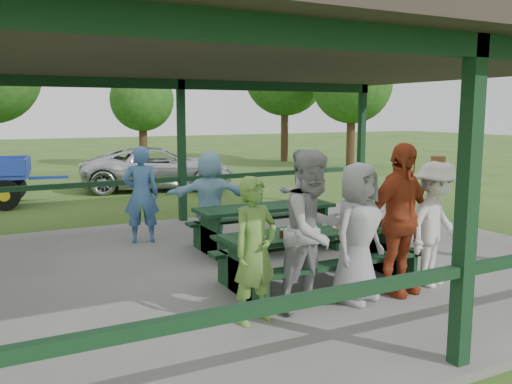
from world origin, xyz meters
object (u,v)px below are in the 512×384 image
contestant_grey_left (314,231)px  spectator_lblue (210,197)px  contestant_red (400,219)px  picnic_table_far (265,222)px  spectator_grey (298,192)px  contestant_grey_mid (358,233)px  picnic_table_near (317,250)px  contestant_green (255,250)px  contestant_white_fedora (435,223)px  pickup_truck (159,168)px  spectator_blue (141,194)px

contestant_grey_left → spectator_lblue: bearing=74.6°
contestant_red → contestant_grey_left: bearing=168.4°
picnic_table_far → spectator_grey: 1.37m
contestant_grey_mid → contestant_red: (0.67, -0.00, 0.11)m
picnic_table_near → spectator_lblue: 2.95m
contestant_grey_mid → spectator_grey: 3.79m
contestant_green → spectator_lblue: size_ratio=0.99×
contestant_white_fedora → pickup_truck: contestant_white_fedora is taller
contestant_green → picnic_table_far: bearing=45.2°
spectator_grey → pickup_truck: bearing=-88.6°
contestant_green → contestant_white_fedora: contestant_white_fedora is taller
picnic_table_near → contestant_grey_mid: (0.05, -0.81, 0.39)m
contestant_grey_mid → spectator_grey: contestant_grey_mid is taller
picnic_table_near → contestant_grey_mid: 0.90m
contestant_white_fedora → spectator_blue: size_ratio=1.01×
pickup_truck → spectator_blue: bearing=174.2°
contestant_grey_left → contestant_grey_mid: 0.62m
contestant_white_fedora → spectator_lblue: 4.08m
contestant_grey_left → contestant_white_fedora: 1.93m
contestant_grey_mid → picnic_table_far: bearing=65.3°
spectator_blue → spectator_grey: size_ratio=1.07×
contestant_grey_left → contestant_white_fedora: contestant_grey_left is taller
contestant_white_fedora → pickup_truck: bearing=73.9°
spectator_blue → contestant_grey_mid: bearing=123.4°
picnic_table_near → contestant_green: bearing=-149.0°
picnic_table_far → contestant_green: 3.29m
contestant_green → pickup_truck: contestant_green is taller
picnic_table_far → pickup_truck: (0.75, 8.49, 0.09)m
contestant_grey_left → spectator_grey: bearing=48.5°
contestant_green → contestant_grey_left: contestant_grey_left is taller
contestant_grey_mid → contestant_green: bearing=160.7°
contestant_grey_left → spectator_blue: (-0.90, 4.21, -0.08)m
contestant_green → spectator_grey: size_ratio=1.01×
contestant_green → spectator_blue: 4.27m
contestant_green → spectator_lblue: 3.87m
contestant_grey_mid → spectator_blue: (-1.52, 4.25, 0.00)m
contestant_grey_mid → contestant_white_fedora: contestant_white_fedora is taller
contestant_green → pickup_truck: (2.40, 11.32, -0.26)m
contestant_grey_mid → spectator_blue: spectator_blue is taller
spectator_lblue → spectator_grey: (1.75, -0.18, -0.01)m
pickup_truck → contestant_grey_left: bearing=-174.4°
picnic_table_far → contestant_white_fedora: bearing=-68.8°
contestant_red → spectator_lblue: bearing=96.3°
picnic_table_near → contestant_green: contestant_green is taller
contestant_green → contestant_grey_left: (0.81, 0.05, 0.13)m
picnic_table_far → spectator_lblue: size_ratio=1.45×
contestant_green → spectator_blue: size_ratio=0.94×
contestant_green → contestant_red: (2.09, 0.02, 0.16)m
picnic_table_near → spectator_blue: (-1.47, 3.44, 0.39)m
spectator_grey → pickup_truck: (-0.36, 7.76, -0.25)m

